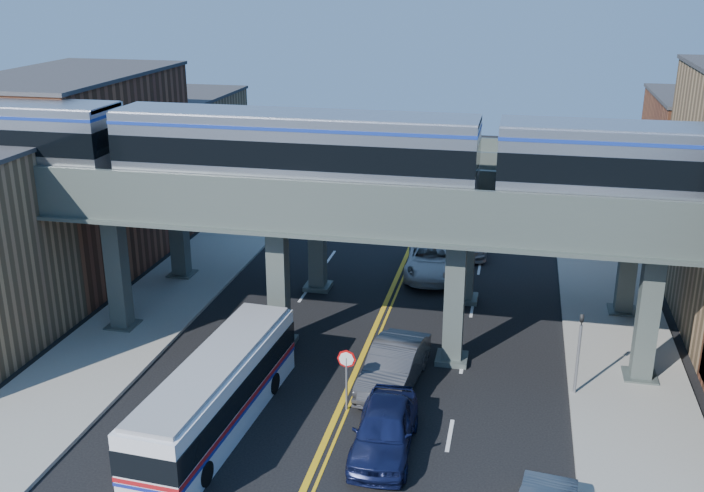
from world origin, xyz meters
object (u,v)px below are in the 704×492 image
(transit_bus, at_px, (217,395))
(car_lane_a, at_px, (384,429))
(car_lane_b, at_px, (394,366))
(traffic_signal, at_px, (579,346))
(transit_train, at_px, (294,149))
(stop_sign, at_px, (347,370))
(car_lane_d, at_px, (466,238))
(car_lane_c, at_px, (431,260))

(transit_bus, xyz_separation_m, car_lane_a, (6.45, -0.19, -0.52))
(car_lane_a, xyz_separation_m, car_lane_b, (-0.44, 4.79, 0.01))
(traffic_signal, distance_m, transit_bus, 14.44)
(traffic_signal, relative_size, car_lane_b, 0.74)
(transit_train, relative_size, stop_sign, 18.38)
(traffic_signal, bearing_deg, transit_train, 170.76)
(car_lane_d, bearing_deg, car_lane_c, -117.68)
(car_lane_b, height_order, car_lane_c, car_lane_b)
(traffic_signal, relative_size, transit_bus, 0.38)
(stop_sign, bearing_deg, transit_train, 124.18)
(transit_train, bearing_deg, stop_sign, -55.82)
(transit_train, relative_size, transit_bus, 4.46)
(transit_train, xyz_separation_m, car_lane_b, (4.90, -2.69, -8.40))
(car_lane_c, bearing_deg, stop_sign, -99.40)
(traffic_signal, xyz_separation_m, car_lane_b, (-7.39, -0.69, -1.39))
(transit_train, bearing_deg, transit_bus, -98.65)
(traffic_signal, xyz_separation_m, transit_bus, (-13.41, -5.29, -0.88))
(transit_train, bearing_deg, car_lane_a, -54.47)
(transit_bus, bearing_deg, car_lane_b, -49.11)
(stop_sign, relative_size, car_lane_d, 0.47)
(traffic_signal, height_order, car_lane_b, traffic_signal)
(stop_sign, height_order, traffic_signal, traffic_signal)
(transit_bus, xyz_separation_m, car_lane_b, (6.01, 4.60, -0.50))
(transit_bus, bearing_deg, car_lane_c, -15.15)
(transit_bus, bearing_deg, transit_train, -5.18)
(car_lane_a, xyz_separation_m, car_lane_c, (-0.45, 18.01, -0.05))
(car_lane_d, bearing_deg, traffic_signal, -78.26)
(transit_bus, distance_m, car_lane_c, 18.82)
(transit_train, height_order, car_lane_c, transit_train)
(stop_sign, distance_m, traffic_signal, 9.41)
(transit_train, bearing_deg, car_lane_c, 65.07)
(transit_bus, distance_m, car_lane_a, 6.48)
(traffic_signal, xyz_separation_m, car_lane_c, (-7.40, 12.53, -1.45))
(transit_train, distance_m, traffic_signal, 14.29)
(car_lane_b, xyz_separation_m, car_lane_d, (1.66, 17.64, -0.10))
(stop_sign, height_order, car_lane_b, stop_sign)
(stop_sign, distance_m, car_lane_c, 15.63)
(car_lane_c, bearing_deg, car_lane_d, 65.37)
(transit_bus, relative_size, car_lane_a, 2.05)
(transit_train, bearing_deg, traffic_signal, -9.24)
(car_lane_b, height_order, car_lane_d, car_lane_b)
(stop_sign, xyz_separation_m, car_lane_b, (1.51, 2.31, -0.85))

